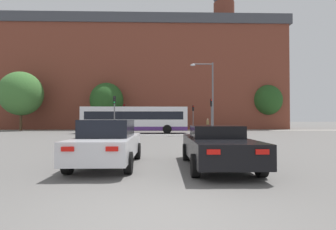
{
  "coord_description": "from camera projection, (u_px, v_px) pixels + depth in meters",
  "views": [
    {
      "loc": [
        0.1,
        -4.07,
        1.56
      ],
      "look_at": [
        0.86,
        25.73,
        2.11
      ],
      "focal_mm": 28.0,
      "sensor_mm": 36.0,
      "label": 1
    }
  ],
  "objects": [
    {
      "name": "ground_plane",
      "position": [
        155.0,
        221.0,
        4.04
      ],
      "size": [
        400.0,
        400.0,
        0.0
      ],
      "primitive_type": "plane",
      "color": "#605E5B"
    },
    {
      "name": "stop_line_strip",
      "position": [
        160.0,
        135.0,
        27.21
      ],
      "size": [
        7.85,
        0.3,
        0.01
      ],
      "primitive_type": "cube",
      "color": "silver",
      "rests_on": "ground_plane"
    },
    {
      "name": "far_pavement",
      "position": [
        161.0,
        130.0,
        38.65
      ],
      "size": [
        68.72,
        2.5,
        0.01
      ],
      "primitive_type": "cube",
      "color": "#A09B91",
      "rests_on": "ground_plane"
    },
    {
      "name": "brick_civic_building",
      "position": [
        147.0,
        75.0,
        47.48
      ],
      "size": [
        48.56,
        11.05,
        26.65
      ],
      "color": "brown",
      "rests_on": "ground_plane"
    },
    {
      "name": "car_saloon_left",
      "position": [
        108.0,
        142.0,
        8.98
      ],
      "size": [
        1.96,
        4.69,
        1.56
      ],
      "rotation": [
        0.0,
        0.0,
        0.0
      ],
      "color": "silver",
      "rests_on": "ground_plane"
    },
    {
      "name": "car_roadster_right",
      "position": [
        217.0,
        146.0,
        8.63
      ],
      "size": [
        2.05,
        4.91,
        1.36
      ],
      "rotation": [
        0.0,
        0.0,
        -0.01
      ],
      "color": "black",
      "rests_on": "ground_plane"
    },
    {
      "name": "bus_crossing_lead",
      "position": [
        135.0,
        119.0,
        30.49
      ],
      "size": [
        12.07,
        2.65,
        3.04
      ],
      "rotation": [
        0.0,
        0.0,
        -1.57
      ],
      "color": "silver",
      "rests_on": "ground_plane"
    },
    {
      "name": "traffic_light_far_left",
      "position": [
        124.0,
        113.0,
        37.61
      ],
      "size": [
        0.26,
        0.31,
        3.81
      ],
      "color": "slate",
      "rests_on": "ground_plane"
    },
    {
      "name": "traffic_light_far_right",
      "position": [
        193.0,
        113.0,
        38.44
      ],
      "size": [
        0.26,
        0.31,
        3.67
      ],
      "color": "slate",
      "rests_on": "ground_plane"
    },
    {
      "name": "traffic_light_near_right",
      "position": [
        212.0,
        110.0,
        27.55
      ],
      "size": [
        0.26,
        0.31,
        3.77
      ],
      "color": "slate",
      "rests_on": "ground_plane"
    },
    {
      "name": "traffic_light_near_left",
      "position": [
        114.0,
        109.0,
        27.23
      ],
      "size": [
        0.26,
        0.31,
        4.03
      ],
      "color": "slate",
      "rests_on": "ground_plane"
    },
    {
      "name": "street_lamp_junction",
      "position": [
        209.0,
        91.0,
        26.8
      ],
      "size": [
        2.37,
        0.36,
        7.44
      ],
      "color": "slate",
      "rests_on": "ground_plane"
    },
    {
      "name": "pedestrian_waiting",
      "position": [
        208.0,
        123.0,
        39.1
      ],
      "size": [
        0.45,
        0.32,
        1.76
      ],
      "rotation": [
        0.0,
        0.0,
        2.86
      ],
      "color": "black",
      "rests_on": "ground_plane"
    },
    {
      "name": "pedestrian_walking_east",
      "position": [
        177.0,
        124.0,
        39.4
      ],
      "size": [
        0.45,
        0.36,
        1.67
      ],
      "rotation": [
        0.0,
        0.0,
        3.55
      ],
      "color": "brown",
      "rests_on": "ground_plane"
    },
    {
      "name": "tree_by_building",
      "position": [
        267.0,
        100.0,
        42.98
      ],
      "size": [
        4.74,
        4.74,
        7.3
      ],
      "color": "#4C3823",
      "rests_on": "ground_plane"
    },
    {
      "name": "tree_kerbside",
      "position": [
        21.0,
        94.0,
        37.87
      ],
      "size": [
        6.03,
        6.03,
        8.53
      ],
      "color": "#4C3823",
      "rests_on": "ground_plane"
    },
    {
      "name": "tree_distant",
      "position": [
        107.0,
        100.0,
        40.06
      ],
      "size": [
        5.06,
        5.06,
        7.24
      ],
      "color": "#4C3823",
      "rests_on": "ground_plane"
    }
  ]
}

